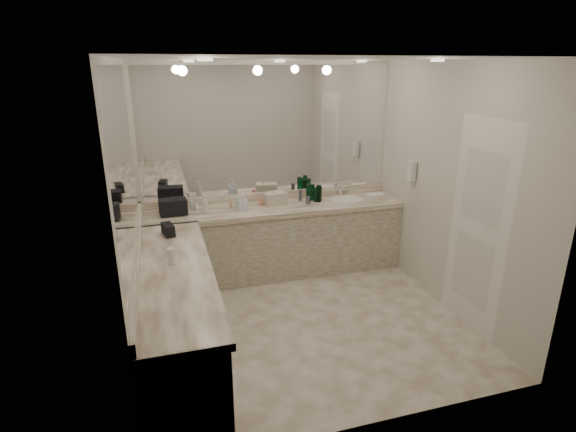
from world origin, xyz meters
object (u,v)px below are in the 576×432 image
object	(u,v)px
soap_bottle_b	(244,203)
soap_bottle_c	(273,198)
cream_cosmetic_case	(275,198)
hand_towel	(376,195)
black_toiletry_bag	(173,207)
wall_phone	(412,171)
sink	(346,200)
soap_bottle_a	(205,204)

from	to	relation	value
soap_bottle_b	soap_bottle_c	xyz separation A→B (m)	(0.40, 0.14, -0.01)
cream_cosmetic_case	hand_towel	size ratio (longest dim) A/B	1.21
black_toiletry_bag	wall_phone	bearing A→B (deg)	-10.26
sink	cream_cosmetic_case	xyz separation A→B (m)	(-0.93, 0.06, 0.08)
soap_bottle_a	sink	bearing A→B (deg)	0.93
sink	soap_bottle_c	distance (m)	0.97
black_toiletry_bag	soap_bottle_b	size ratio (longest dim) A/B	1.48
cream_cosmetic_case	soap_bottle_a	size ratio (longest dim) A/B	1.24
hand_towel	soap_bottle_b	bearing A→B (deg)	-176.24
sink	soap_bottle_b	world-z (taller)	soap_bottle_b
sink	soap_bottle_b	size ratio (longest dim) A/B	2.12
cream_cosmetic_case	hand_towel	distance (m)	1.37
black_toiletry_bag	hand_towel	bearing A→B (deg)	0.44
cream_cosmetic_case	hand_towel	bearing A→B (deg)	-13.71
hand_towel	black_toiletry_bag	bearing A→B (deg)	-179.56
cream_cosmetic_case	soap_bottle_c	world-z (taller)	soap_bottle_c
soap_bottle_b	soap_bottle_a	bearing A→B (deg)	171.55
hand_towel	soap_bottle_a	size ratio (longest dim) A/B	1.02
wall_phone	soap_bottle_b	xyz separation A→B (m)	(-1.97, 0.40, -0.35)
sink	soap_bottle_a	xyz separation A→B (m)	(-1.81, -0.03, 0.11)
sink	wall_phone	size ratio (longest dim) A/B	1.83
wall_phone	hand_towel	bearing A→B (deg)	108.37
black_toiletry_bag	hand_towel	xyz separation A→B (m)	(2.60, 0.02, -0.07)
sink	hand_towel	xyz separation A→B (m)	(0.43, 0.02, 0.02)
black_toiletry_bag	sink	bearing A→B (deg)	-0.05
soap_bottle_c	black_toiletry_bag	bearing A→B (deg)	-178.08
wall_phone	black_toiletry_bag	world-z (taller)	wall_phone
sink	black_toiletry_bag	world-z (taller)	black_toiletry_bag
wall_phone	black_toiletry_bag	distance (m)	2.84
wall_phone	soap_bottle_b	size ratio (longest dim) A/B	1.15
cream_cosmetic_case	soap_bottle_c	size ratio (longest dim) A/B	1.46
cream_cosmetic_case	sink	bearing A→B (deg)	-15.77
soap_bottle_b	soap_bottle_c	world-z (taller)	soap_bottle_b
soap_bottle_a	black_toiletry_bag	bearing A→B (deg)	175.03
wall_phone	hand_towel	size ratio (longest dim) A/B	1.07
soap_bottle_b	hand_towel	bearing A→B (deg)	3.76
sink	soap_bottle_a	size ratio (longest dim) A/B	2.01
black_toiletry_bag	soap_bottle_b	bearing A→B (deg)	-6.91
sink	soap_bottle_b	bearing A→B (deg)	-175.98
soap_bottle_a	soap_bottle_c	distance (m)	0.85
soap_bottle_a	soap_bottle_c	bearing A→B (deg)	4.84
black_toiletry_bag	soap_bottle_b	world-z (taller)	soap_bottle_b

